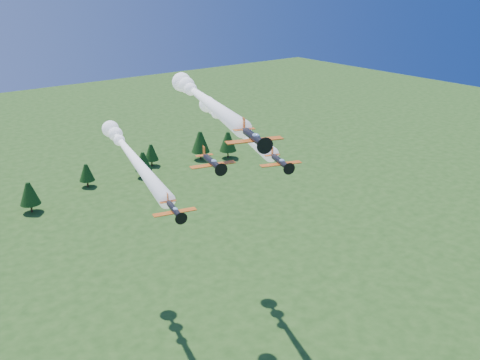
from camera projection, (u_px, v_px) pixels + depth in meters
plane_lead at (202, 97)px, 91.32m from camera, size 18.50×43.56×3.70m
plane_left at (129, 152)px, 102.41m from camera, size 16.60×51.11×3.70m
plane_right at (228, 120)px, 107.87m from camera, size 19.21×45.98×3.70m
plane_slot at (212, 162)px, 85.72m from camera, size 7.62×8.42×2.67m
treeline at (71, 176)px, 181.48m from camera, size 147.92×21.53×11.56m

